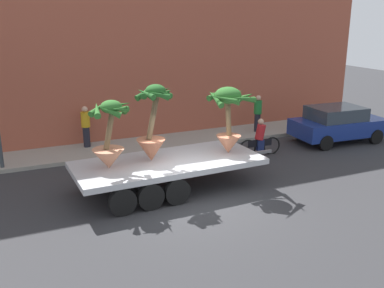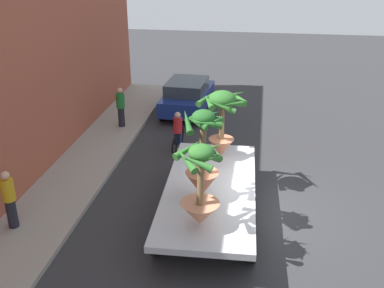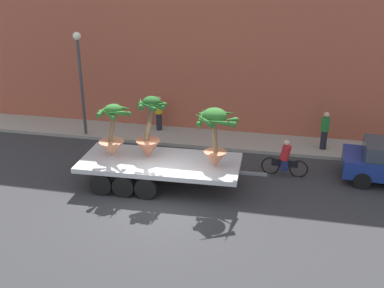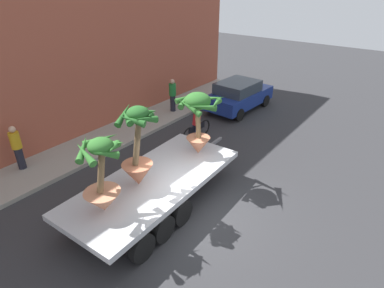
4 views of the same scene
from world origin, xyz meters
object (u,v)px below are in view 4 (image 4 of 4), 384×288
object	(u,v)px
potted_palm_rear	(138,153)
cyclist	(197,125)
potted_palm_middle	(102,181)
flatbed_trailer	(150,188)
parked_car	(239,95)
pedestrian_near_gate	(17,147)
pedestrian_far_left	(173,95)
potted_palm_front	(198,119)

from	to	relation	value
potted_palm_rear	cyclist	size ratio (longest dim) A/B	1.32
potted_palm_middle	potted_palm_rear	bearing A→B (deg)	5.36
flatbed_trailer	parked_car	size ratio (longest dim) A/B	1.69
pedestrian_near_gate	pedestrian_far_left	xyz separation A→B (m)	(7.77, -0.76, 0.00)
potted_palm_rear	pedestrian_far_left	distance (m)	7.98
potted_palm_middle	pedestrian_near_gate	size ratio (longest dim) A/B	1.21
pedestrian_far_left	parked_car	bearing A→B (deg)	-43.35
potted_palm_front	cyclist	world-z (taller)	potted_palm_front
potted_palm_middle	cyclist	xyz separation A→B (m)	(6.42, 1.74, -1.21)
potted_palm_rear	parked_car	xyz separation A→B (m)	(9.20, 1.92, -1.21)
flatbed_trailer	potted_palm_rear	distance (m)	1.29
potted_palm_middle	pedestrian_near_gate	world-z (taller)	potted_palm_middle
flatbed_trailer	cyclist	size ratio (longest dim) A/B	3.82
potted_palm_rear	pedestrian_far_left	world-z (taller)	potted_palm_rear
flatbed_trailer	pedestrian_far_left	xyz separation A→B (m)	(6.42, 4.54, 0.27)
flatbed_trailer	parked_car	world-z (taller)	parked_car
potted_palm_middle	parked_car	world-z (taller)	potted_palm_middle
potted_palm_front	cyclist	distance (m)	3.53
potted_palm_middle	pedestrian_near_gate	distance (m)	5.33
potted_palm_rear	potted_palm_front	distance (m)	2.55
flatbed_trailer	cyclist	bearing A→B (deg)	20.41
potted_palm_middle	parked_car	xyz separation A→B (m)	(10.60, 2.05, -1.05)
flatbed_trailer	potted_palm_front	xyz separation A→B (m)	(2.33, -0.11, 1.51)
potted_palm_middle	parked_car	distance (m)	10.85
parked_car	pedestrian_far_left	world-z (taller)	pedestrian_far_left
parked_car	potted_palm_front	bearing A→B (deg)	-161.67
potted_palm_middle	cyclist	bearing A→B (deg)	15.20
potted_palm_rear	potted_palm_middle	bearing A→B (deg)	-174.64
cyclist	pedestrian_far_left	world-z (taller)	pedestrian_far_left
potted_palm_front	pedestrian_near_gate	xyz separation A→B (m)	(-3.67, 5.41, -1.25)
pedestrian_far_left	cyclist	bearing A→B (deg)	-120.20
parked_car	pedestrian_near_gate	bearing A→B (deg)	162.81
potted_palm_rear	potted_palm_middle	size ratio (longest dim) A/B	1.17
pedestrian_far_left	potted_palm_middle	bearing A→B (deg)	-150.74
parked_car	cyclist	bearing A→B (deg)	-175.81
parked_car	potted_palm_rear	bearing A→B (deg)	-168.22
potted_palm_rear	potted_palm_front	xyz separation A→B (m)	(2.52, -0.29, 0.25)
potted_palm_middle	pedestrian_near_gate	bearing A→B (deg)	87.27
potted_palm_rear	potted_palm_front	size ratio (longest dim) A/B	1.09
potted_palm_middle	potted_palm_front	size ratio (longest dim) A/B	0.93
potted_palm_middle	potted_palm_front	world-z (taller)	potted_palm_front
flatbed_trailer	pedestrian_far_left	world-z (taller)	pedestrian_far_left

